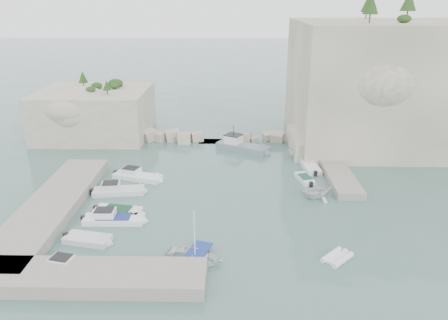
{
  "coord_description": "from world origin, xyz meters",
  "views": [
    {
      "loc": [
        0.82,
        -39.54,
        19.93
      ],
      "look_at": [
        0.0,
        6.0,
        3.0
      ],
      "focal_mm": 35.0,
      "sensor_mm": 36.0,
      "label": 1
    }
  ],
  "objects_px": {
    "motorboat_b": "(119,193)",
    "tender_east_d": "(303,158)",
    "inflatable_dinghy": "(337,259)",
    "tender_east_a": "(316,197)",
    "tender_east_b": "(305,181)",
    "work_boat": "(243,150)",
    "motorboat_c": "(118,214)",
    "rowboat": "(195,260)",
    "motorboat_a": "(138,179)",
    "motorboat_d": "(114,222)",
    "motorboat_f": "(71,273)",
    "tender_east_c": "(310,168)",
    "motorboat_e": "(88,242)"
  },
  "relations": [
    {
      "from": "motorboat_b",
      "to": "tender_east_d",
      "type": "distance_m",
      "value": 24.65
    },
    {
      "from": "inflatable_dinghy",
      "to": "tender_east_a",
      "type": "relative_size",
      "value": 0.76
    },
    {
      "from": "tender_east_b",
      "to": "work_boat",
      "type": "relative_size",
      "value": 0.46
    },
    {
      "from": "motorboat_c",
      "to": "rowboat",
      "type": "relative_size",
      "value": 1.07
    },
    {
      "from": "tender_east_a",
      "to": "motorboat_a",
      "type": "bearing_deg",
      "value": 55.94
    },
    {
      "from": "rowboat",
      "to": "tender_east_b",
      "type": "bearing_deg",
      "value": -17.31
    },
    {
      "from": "motorboat_d",
      "to": "tender_east_a",
      "type": "xyz_separation_m",
      "value": [
        20.17,
        5.79,
        0.0
      ]
    },
    {
      "from": "motorboat_a",
      "to": "work_boat",
      "type": "height_order",
      "value": "work_boat"
    },
    {
      "from": "motorboat_f",
      "to": "motorboat_a",
      "type": "bearing_deg",
      "value": 98.68
    },
    {
      "from": "motorboat_d",
      "to": "motorboat_f",
      "type": "height_order",
      "value": "same"
    },
    {
      "from": "motorboat_a",
      "to": "motorboat_b",
      "type": "distance_m",
      "value": 4.29
    },
    {
      "from": "inflatable_dinghy",
      "to": "tender_east_c",
      "type": "distance_m",
      "value": 20.3
    },
    {
      "from": "motorboat_c",
      "to": "motorboat_e",
      "type": "bearing_deg",
      "value": -94.38
    },
    {
      "from": "motorboat_d",
      "to": "motorboat_f",
      "type": "xyz_separation_m",
      "value": [
        -1.25,
        -8.15,
        0.0
      ]
    },
    {
      "from": "inflatable_dinghy",
      "to": "work_boat",
      "type": "relative_size",
      "value": 0.35
    },
    {
      "from": "tender_east_d",
      "to": "motorboat_f",
      "type": "bearing_deg",
      "value": 136.34
    },
    {
      "from": "rowboat",
      "to": "inflatable_dinghy",
      "type": "height_order",
      "value": "rowboat"
    },
    {
      "from": "motorboat_b",
      "to": "inflatable_dinghy",
      "type": "bearing_deg",
      "value": -38.05
    },
    {
      "from": "rowboat",
      "to": "tender_east_b",
      "type": "relative_size",
      "value": 1.24
    },
    {
      "from": "motorboat_c",
      "to": "tender_east_c",
      "type": "distance_m",
      "value": 24.43
    },
    {
      "from": "motorboat_b",
      "to": "tender_east_a",
      "type": "xyz_separation_m",
      "value": [
        21.3,
        -0.66,
        0.0
      ]
    },
    {
      "from": "tender_east_b",
      "to": "work_boat",
      "type": "distance_m",
      "value": 12.9
    },
    {
      "from": "tender_east_b",
      "to": "motorboat_d",
      "type": "bearing_deg",
      "value": 103.27
    },
    {
      "from": "tender_east_c",
      "to": "motorboat_a",
      "type": "bearing_deg",
      "value": 95.03
    },
    {
      "from": "motorboat_a",
      "to": "inflatable_dinghy",
      "type": "distance_m",
      "value": 25.63
    },
    {
      "from": "motorboat_e",
      "to": "tender_east_b",
      "type": "relative_size",
      "value": 1.17
    },
    {
      "from": "motorboat_d",
      "to": "tender_east_d",
      "type": "bearing_deg",
      "value": 40.26
    },
    {
      "from": "motorboat_a",
      "to": "motorboat_b",
      "type": "bearing_deg",
      "value": -89.07
    },
    {
      "from": "inflatable_dinghy",
      "to": "work_boat",
      "type": "height_order",
      "value": "work_boat"
    },
    {
      "from": "tender_east_a",
      "to": "tender_east_b",
      "type": "bearing_deg",
      "value": -13.24
    },
    {
      "from": "tender_east_a",
      "to": "rowboat",
      "type": "bearing_deg",
      "value": 114.62
    },
    {
      "from": "rowboat",
      "to": "motorboat_c",
      "type": "bearing_deg",
      "value": 63.05
    },
    {
      "from": "motorboat_a",
      "to": "motorboat_b",
      "type": "height_order",
      "value": "same"
    },
    {
      "from": "rowboat",
      "to": "motorboat_b",
      "type": "bearing_deg",
      "value": 53.48
    },
    {
      "from": "motorboat_a",
      "to": "tender_east_d",
      "type": "xyz_separation_m",
      "value": [
        20.51,
        7.47,
        0.0
      ]
    },
    {
      "from": "tender_east_c",
      "to": "tender_east_d",
      "type": "height_order",
      "value": "tender_east_d"
    },
    {
      "from": "inflatable_dinghy",
      "to": "tender_east_a",
      "type": "bearing_deg",
      "value": 42.42
    },
    {
      "from": "motorboat_d",
      "to": "work_boat",
      "type": "xyz_separation_m",
      "value": [
        12.66,
        21.06,
        0.0
      ]
    },
    {
      "from": "tender_east_b",
      "to": "tender_east_d",
      "type": "distance_m",
      "value": 7.9
    },
    {
      "from": "motorboat_f",
      "to": "tender_east_b",
      "type": "bearing_deg",
      "value": 54.21
    },
    {
      "from": "motorboat_f",
      "to": "rowboat",
      "type": "xyz_separation_m",
      "value": [
        9.45,
        1.84,
        0.0
      ]
    },
    {
      "from": "motorboat_a",
      "to": "motorboat_d",
      "type": "xyz_separation_m",
      "value": [
        -0.12,
        -10.56,
        0.0
      ]
    },
    {
      "from": "motorboat_e",
      "to": "tender_east_c",
      "type": "height_order",
      "value": "same"
    },
    {
      "from": "tender_east_d",
      "to": "motorboat_d",
      "type": "bearing_deg",
      "value": 127.38
    },
    {
      "from": "tender_east_b",
      "to": "tender_east_d",
      "type": "bearing_deg",
      "value": -21.71
    },
    {
      "from": "motorboat_c",
      "to": "inflatable_dinghy",
      "type": "xyz_separation_m",
      "value": [
        19.74,
        -7.69,
        0.0
      ]
    },
    {
      "from": "motorboat_e",
      "to": "inflatable_dinghy",
      "type": "height_order",
      "value": "motorboat_e"
    },
    {
      "from": "motorboat_b",
      "to": "rowboat",
      "type": "xyz_separation_m",
      "value": [
        9.33,
        -12.76,
        0.0
      ]
    },
    {
      "from": "motorboat_b",
      "to": "tender_east_b",
      "type": "distance_m",
      "value": 21.06
    },
    {
      "from": "tender_east_c",
      "to": "tender_east_d",
      "type": "bearing_deg",
      "value": -0.91
    }
  ]
}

